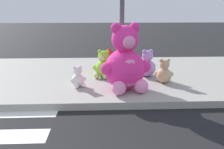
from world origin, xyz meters
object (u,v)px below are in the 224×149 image
plush_red (108,62)px  plush_white (78,78)px  plush_lavender (147,65)px  plush_pink_large (125,64)px  sign_pole (122,10)px  plush_lime (103,67)px  plush_tan (164,73)px

plush_red → plush_white: bearing=-118.3°
plush_lavender → plush_pink_large: bearing=-122.0°
plush_pink_large → plush_lavender: 1.30m
sign_pole → plush_lavender: (0.71, 0.48, -1.41)m
plush_lime → plush_tan: 1.55m
sign_pole → plush_red: 1.78m
plush_white → sign_pole: bearing=19.1°
plush_pink_large → plush_white: plush_pink_large is taller
plush_pink_large → plush_red: size_ratio=2.23×
plush_pink_large → plush_lime: 1.14m
plush_red → plush_white: 1.56m
plush_pink_large → plush_tan: 1.15m
plush_tan → plush_white: bearing=-173.2°
plush_lavender → plush_white: 1.93m
plush_tan → plush_white: size_ratio=1.21×
sign_pole → plush_tan: 1.79m
plush_tan → plush_lavender: bearing=117.7°
plush_white → plush_red: bearing=61.7°
plush_tan → plush_white: (-2.04, -0.24, -0.04)m
plush_red → plush_lavender: size_ratio=0.91×
plush_lime → plush_red: size_ratio=1.10×
plush_pink_large → plush_lime: bearing=115.3°
plush_lime → plush_tan: plush_lime is taller
plush_lime → plush_pink_large: bearing=-64.7°
sign_pole → plush_tan: bearing=-6.3°
plush_lavender → plush_red: bearing=151.7°
sign_pole → plush_red: bearing=105.6°
plush_red → plush_lavender: plush_lavender is taller
sign_pole → plush_pink_large: 1.26m
plush_red → plush_pink_large: bearing=-78.7°
sign_pole → plush_lime: 1.53m
plush_lavender → plush_lime: bearing=-176.1°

